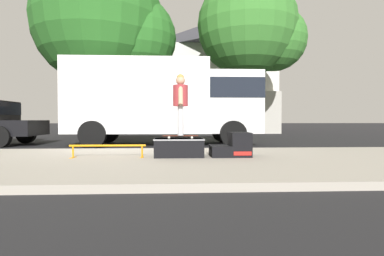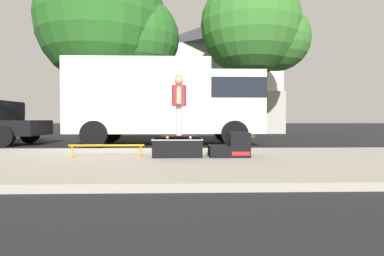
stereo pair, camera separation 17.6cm
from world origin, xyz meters
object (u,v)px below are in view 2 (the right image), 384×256
at_px(box_truck, 167,99).
at_px(street_tree_main, 256,29).
at_px(skateboard, 179,136).
at_px(street_tree_neighbour, 110,26).
at_px(grind_rail, 107,147).
at_px(skater_kid, 179,99).
at_px(kicker_ramp, 232,146).
at_px(skate_box, 178,147).

distance_m(box_truck, street_tree_main, 7.40).
relative_size(skateboard, street_tree_neighbour, 0.09).
relative_size(grind_rail, skater_kid, 1.21).
relative_size(kicker_ramp, street_tree_main, 0.10).
distance_m(skate_box, street_tree_main, 11.36).
xyz_separation_m(skate_box, skater_kid, (0.03, -0.00, 1.05)).
bearing_deg(skateboard, street_tree_main, 67.17).
height_order(skater_kid, street_tree_main, street_tree_main).
xyz_separation_m(grind_rail, street_tree_main, (5.47, 9.36, 5.28)).
bearing_deg(skater_kid, box_truck, 95.82).
relative_size(kicker_ramp, street_tree_neighbour, 0.10).
bearing_deg(kicker_ramp, box_truck, 109.29).
distance_m(grind_rail, street_tree_neighbour, 10.64).
distance_m(kicker_ramp, skater_kid, 1.57).
height_order(skateboard, box_truck, box_truck).
distance_m(skateboard, box_truck, 4.91).
distance_m(kicker_ramp, skateboard, 1.20).
distance_m(skater_kid, street_tree_main, 10.90).
relative_size(grind_rail, box_truck, 0.24).
xyz_separation_m(skate_box, street_tree_neighbour, (-3.48, 8.93, 5.26)).
bearing_deg(skateboard, grind_rail, -176.27).
bearing_deg(box_truck, skater_kid, -84.18).
distance_m(skateboard, street_tree_main, 11.24).
height_order(kicker_ramp, street_tree_main, street_tree_main).
distance_m(box_truck, street_tree_neighbour, 6.47).
bearing_deg(skater_kid, skateboard, 116.57).
distance_m(kicker_ramp, box_truck, 5.22).
bearing_deg(street_tree_neighbour, box_truck, -54.06).
height_order(skate_box, street_tree_main, street_tree_main).
height_order(skate_box, kicker_ramp, kicker_ramp).
height_order(kicker_ramp, grind_rail, kicker_ramp).
distance_m(skater_kid, street_tree_neighbour, 10.49).
bearing_deg(skater_kid, kicker_ramp, 0.12).
bearing_deg(skateboard, box_truck, 95.82).
bearing_deg(skate_box, street_tree_main, 66.99).
relative_size(kicker_ramp, skater_kid, 0.64).
bearing_deg(street_tree_main, street_tree_neighbour, -177.50).
bearing_deg(box_truck, street_tree_main, 45.79).
relative_size(skate_box, skateboard, 1.39).
distance_m(grind_rail, skateboard, 1.59).
height_order(skateboard, skater_kid, skater_kid).
bearing_deg(grind_rail, box_truck, 77.45).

